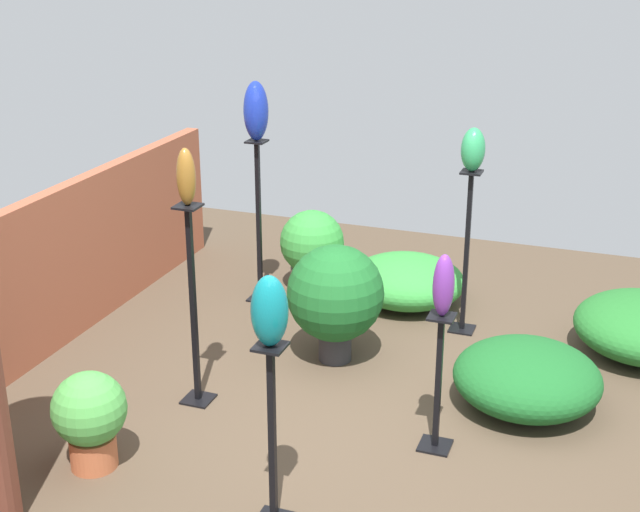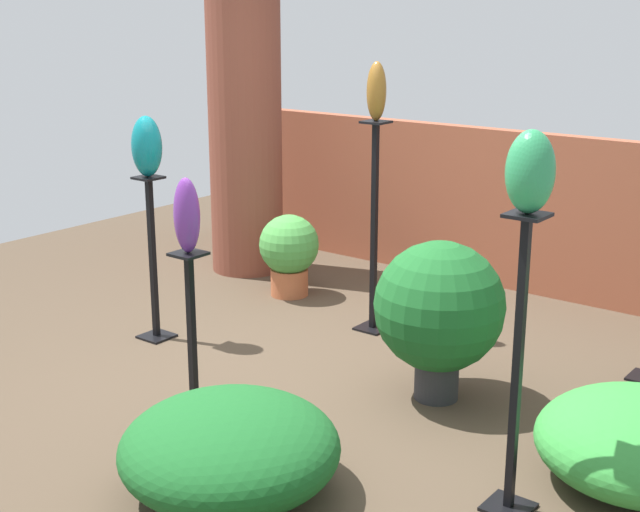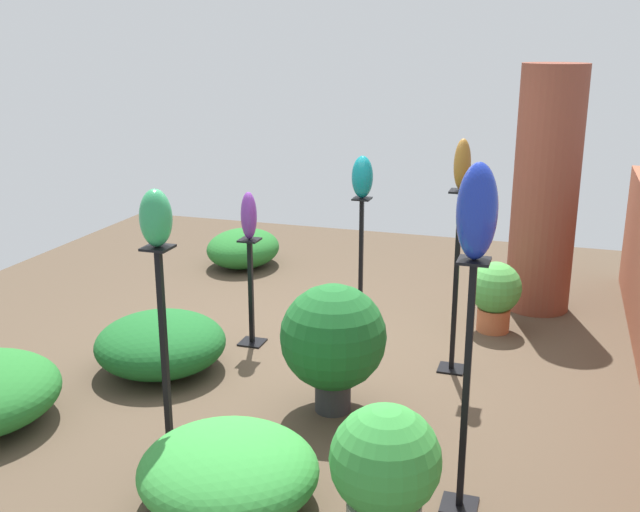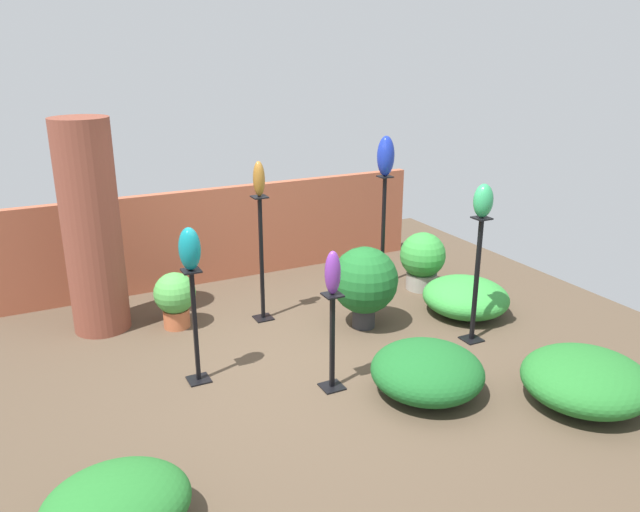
# 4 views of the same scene
# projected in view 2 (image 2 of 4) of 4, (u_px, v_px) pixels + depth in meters

# --- Properties ---
(ground_plane) EXTENTS (8.00, 8.00, 0.00)m
(ground_plane) POSITION_uv_depth(u_px,v_px,m) (259.00, 382.00, 5.23)
(ground_plane) COLOR #4C3D2D
(brick_wall_back) EXTENTS (5.60, 0.12, 1.23)m
(brick_wall_back) POSITION_uv_depth(u_px,v_px,m) (475.00, 205.00, 7.03)
(brick_wall_back) COLOR #9E5138
(brick_wall_back) RESTS_ON ground
(brick_pillar) EXTENTS (0.59, 0.59, 2.27)m
(brick_pillar) POSITION_uv_depth(u_px,v_px,m) (245.00, 133.00, 7.19)
(brick_pillar) COLOR brown
(brick_pillar) RESTS_ON ground
(pedestal_bronze) EXTENTS (0.20, 0.20, 1.42)m
(pedestal_bronze) POSITION_uv_depth(u_px,v_px,m) (374.00, 236.00, 5.91)
(pedestal_bronze) COLOR black
(pedestal_bronze) RESTS_ON ground
(pedestal_jade) EXTENTS (0.20, 0.20, 1.34)m
(pedestal_jade) POSITION_uv_depth(u_px,v_px,m) (517.00, 380.00, 3.75)
(pedestal_jade) COLOR black
(pedestal_jade) RESTS_ON ground
(pedestal_violet) EXTENTS (0.20, 0.20, 0.91)m
(pedestal_violet) POSITION_uv_depth(u_px,v_px,m) (192.00, 344.00, 4.70)
(pedestal_violet) COLOR black
(pedestal_violet) RESTS_ON ground
(pedestal_teal) EXTENTS (0.20, 0.20, 1.09)m
(pedestal_teal) POSITION_uv_depth(u_px,v_px,m) (153.00, 266.00, 5.80)
(pedestal_teal) COLOR black
(pedestal_teal) RESTS_ON ground
(art_vase_bronze) EXTENTS (0.13, 0.12, 0.38)m
(art_vase_bronze) POSITION_uv_depth(u_px,v_px,m) (376.00, 91.00, 5.65)
(art_vase_bronze) COLOR brown
(art_vase_bronze) RESTS_ON pedestal_bronze
(art_vase_jade) EXTENTS (0.20, 0.18, 0.34)m
(art_vase_jade) POSITION_uv_depth(u_px,v_px,m) (530.00, 172.00, 3.51)
(art_vase_jade) COLOR #2D9356
(art_vase_jade) RESTS_ON pedestal_jade
(art_vase_violet) EXTENTS (0.14, 0.13, 0.39)m
(art_vase_violet) POSITION_uv_depth(u_px,v_px,m) (187.00, 215.00, 4.51)
(art_vase_violet) COLOR #6B2D8C
(art_vase_violet) RESTS_ON pedestal_violet
(art_vase_teal) EXTENTS (0.19, 0.19, 0.38)m
(art_vase_teal) POSITION_uv_depth(u_px,v_px,m) (147.00, 146.00, 5.59)
(art_vase_teal) COLOR #0F727A
(art_vase_teal) RESTS_ON pedestal_teal
(potted_plant_mid_left) EXTENTS (0.45, 0.45, 0.62)m
(potted_plant_mid_left) POSITION_uv_depth(u_px,v_px,m) (289.00, 250.00, 6.72)
(potted_plant_mid_left) COLOR #B25B38
(potted_plant_mid_left) RESTS_ON ground
(potted_plant_front_right) EXTENTS (0.73, 0.73, 0.91)m
(potted_plant_front_right) POSITION_uv_depth(u_px,v_px,m) (439.00, 309.00, 4.89)
(potted_plant_front_right) COLOR #2D2D33
(potted_plant_front_right) RESTS_ON ground
(foliage_bed_east) EXTENTS (1.00, 1.00, 0.44)m
(foliage_bed_east) POSITION_uv_depth(u_px,v_px,m) (230.00, 449.00, 3.99)
(foliage_bed_east) COLOR #195923
(foliage_bed_east) RESTS_ON ground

